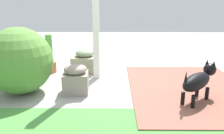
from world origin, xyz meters
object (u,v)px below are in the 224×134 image
object	(u,v)px
porch_pillar	(96,3)
stone_planter_nearest	(85,61)
stone_planter_mid	(76,79)
round_shrub	(19,61)
terracotta_pot_tall	(50,59)
terracotta_pot_broad	(24,51)
dog	(199,80)

from	to	relation	value
porch_pillar	stone_planter_nearest	world-z (taller)	porch_pillar
stone_planter_mid	round_shrub	bearing A→B (deg)	0.18
terracotta_pot_tall	terracotta_pot_broad	distance (m)	0.75
porch_pillar	stone_planter_nearest	distance (m)	1.17
stone_planter_mid	terracotta_pot_broad	distance (m)	1.89
porch_pillar	terracotta_pot_broad	bearing A→B (deg)	-24.57
stone_planter_nearest	round_shrub	size ratio (longest dim) A/B	0.50
porch_pillar	dog	bearing A→B (deg)	144.52
terracotta_pot_broad	round_shrub	bearing A→B (deg)	108.18
stone_planter_mid	stone_planter_nearest	bearing A→B (deg)	-90.51
stone_planter_nearest	stone_planter_mid	distance (m)	1.06
porch_pillar	terracotta_pot_broad	xyz separation A→B (m)	(1.53, -0.70, -0.97)
terracotta_pot_tall	round_shrub	bearing A→B (deg)	80.48
porch_pillar	terracotta_pot_broad	size ratio (longest dim) A/B	4.94
round_shrub	terracotta_pot_broad	bearing A→B (deg)	-71.82
porch_pillar	round_shrub	world-z (taller)	porch_pillar
porch_pillar	round_shrub	size ratio (longest dim) A/B	2.64
round_shrub	dog	world-z (taller)	round_shrub
stone_planter_nearest	dog	size ratio (longest dim) A/B	0.76
stone_planter_mid	dog	world-z (taller)	dog
stone_planter_mid	porch_pillar	bearing A→B (deg)	-110.33
stone_planter_mid	terracotta_pot_broad	world-z (taller)	terracotta_pot_broad
round_shrub	dog	size ratio (longest dim) A/B	1.52
terracotta_pot_broad	dog	xyz separation A→B (m)	(-2.96, 1.72, -0.01)
stone_planter_nearest	stone_planter_mid	world-z (taller)	stone_planter_mid
porch_pillar	terracotta_pot_tall	distance (m)	1.40
porch_pillar	stone_planter_mid	bearing A→B (deg)	69.67
porch_pillar	stone_planter_mid	distance (m)	1.31
stone_planter_nearest	dog	world-z (taller)	dog
porch_pillar	dog	world-z (taller)	porch_pillar
round_shrub	porch_pillar	bearing A→B (deg)	-146.53
stone_planter_nearest	terracotta_pot_broad	size ratio (longest dim) A/B	0.94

